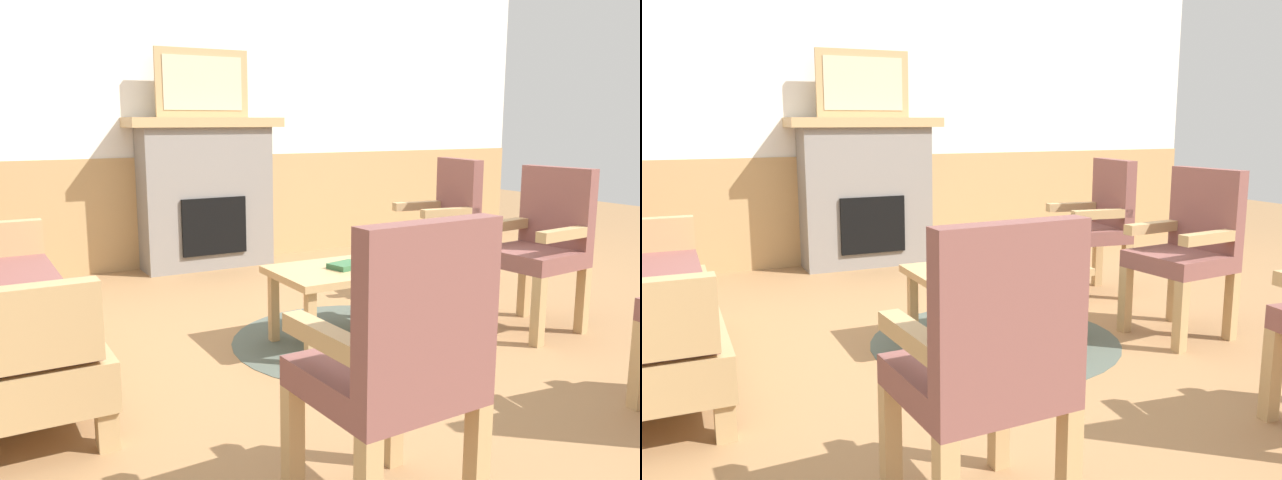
{
  "view_description": "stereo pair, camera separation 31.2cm",
  "coord_description": "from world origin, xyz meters",
  "views": [
    {
      "loc": [
        -1.89,
        -3.01,
        1.25
      ],
      "look_at": [
        0.0,
        0.35,
        0.55
      ],
      "focal_mm": 36.84,
      "sensor_mm": 36.0,
      "label": 1
    },
    {
      "loc": [
        -1.61,
        -3.15,
        1.25
      ],
      "look_at": [
        0.0,
        0.35,
        0.55
      ],
      "focal_mm": 36.84,
      "sensor_mm": 36.0,
      "label": 2
    }
  ],
  "objects": [
    {
      "name": "armchair_near_fireplace",
      "position": [
        1.17,
        -0.29,
        0.54
      ],
      "size": [
        0.53,
        0.53,
        0.98
      ],
      "color": "tan",
      "rests_on": "ground_plane"
    },
    {
      "name": "book_on_table",
      "position": [
        -0.01,
        0.04,
        0.46
      ],
      "size": [
        0.21,
        0.18,
        0.03
      ],
      "primitive_type": "cube",
      "rotation": [
        0.0,
        0.0,
        0.23
      ],
      "color": "#33663D",
      "rests_on": "coffee_table"
    },
    {
      "name": "framed_picture",
      "position": [
        0.0,
        2.35,
        1.56
      ],
      "size": [
        0.8,
        0.04,
        0.56
      ],
      "color": "tan",
      "rests_on": "fireplace"
    },
    {
      "name": "wall_back",
      "position": [
        0.0,
        2.6,
        1.31
      ],
      "size": [
        7.2,
        0.14,
        2.7
      ],
      "color": "white",
      "rests_on": "ground_plane"
    },
    {
      "name": "armchair_front_center",
      "position": [
        -0.75,
        -1.48,
        0.54
      ],
      "size": [
        0.5,
        0.5,
        0.98
      ],
      "color": "tan",
      "rests_on": "ground_plane"
    },
    {
      "name": "coffee_table",
      "position": [
        0.07,
        0.06,
        0.39
      ],
      "size": [
        0.96,
        0.56,
        0.44
      ],
      "color": "tan",
      "rests_on": "ground_plane"
    },
    {
      "name": "armchair_by_window_left",
      "position": [
        1.23,
        0.7,
        0.54
      ],
      "size": [
        0.54,
        0.54,
        0.98
      ],
      "color": "tan",
      "rests_on": "ground_plane"
    },
    {
      "name": "fireplace",
      "position": [
        0.0,
        2.35,
        0.65
      ],
      "size": [
        1.3,
        0.44,
        1.28
      ],
      "color": "gray",
      "rests_on": "ground_plane"
    },
    {
      "name": "round_rug",
      "position": [
        0.07,
        0.06,
        0.0
      ],
      "size": [
        1.43,
        1.43,
        0.01
      ],
      "primitive_type": "cylinder",
      "color": "#4C564C",
      "rests_on": "ground_plane"
    },
    {
      "name": "ground_plane",
      "position": [
        0.0,
        0.0,
        0.0
      ],
      "size": [
        14.0,
        14.0,
        0.0
      ],
      "primitive_type": "plane",
      "color": "#997047"
    }
  ]
}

